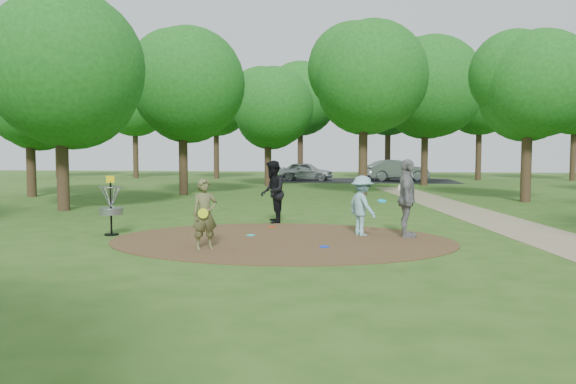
# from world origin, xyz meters

# --- Properties ---
(ground) EXTENTS (100.00, 100.00, 0.00)m
(ground) POSITION_xyz_m (0.00, 0.00, 0.00)
(ground) COLOR #2D5119
(ground) RESTS_ON ground
(dirt_clearing) EXTENTS (8.40, 8.40, 0.02)m
(dirt_clearing) POSITION_xyz_m (0.00, 0.00, 0.01)
(dirt_clearing) COLOR #47301C
(dirt_clearing) RESTS_ON ground
(footpath) EXTENTS (7.55, 39.89, 0.01)m
(footpath) POSITION_xyz_m (6.50, 2.00, 0.01)
(footpath) COLOR #8C7A5B
(footpath) RESTS_ON ground
(parking_lot) EXTENTS (14.00, 8.00, 0.01)m
(parking_lot) POSITION_xyz_m (2.00, 30.00, 0.00)
(parking_lot) COLOR black
(parking_lot) RESTS_ON ground
(player_observer_with_disc) EXTENTS (0.68, 0.62, 1.56)m
(player_observer_with_disc) POSITION_xyz_m (-1.49, -1.49, 0.78)
(player_observer_with_disc) COLOR brown
(player_observer_with_disc) RESTS_ON ground
(player_throwing_with_disc) EXTENTS (1.15, 1.15, 1.55)m
(player_throwing_with_disc) POSITION_xyz_m (1.94, 1.03, 0.77)
(player_throwing_with_disc) COLOR #82BBC2
(player_throwing_with_disc) RESTS_ON ground
(player_walking_with_disc) EXTENTS (0.85, 1.02, 1.90)m
(player_walking_with_disc) POSITION_xyz_m (-0.74, 3.29, 0.95)
(player_walking_with_disc) COLOR black
(player_walking_with_disc) RESTS_ON ground
(player_waiting_with_disc) EXTENTS (0.53, 1.18, 1.98)m
(player_waiting_with_disc) POSITION_xyz_m (3.05, 0.83, 0.99)
(player_waiting_with_disc) COLOR gray
(player_waiting_with_disc) RESTS_ON ground
(disc_ground_cyan) EXTENTS (0.22, 0.22, 0.02)m
(disc_ground_cyan) POSITION_xyz_m (-0.88, 0.56, 0.03)
(disc_ground_cyan) COLOR #1BDFDD
(disc_ground_cyan) RESTS_ON dirt_clearing
(disc_ground_blue) EXTENTS (0.22, 0.22, 0.02)m
(disc_ground_blue) POSITION_xyz_m (1.10, -0.94, 0.03)
(disc_ground_blue) COLOR #0E35EE
(disc_ground_blue) RESTS_ON dirt_clearing
(disc_ground_red) EXTENTS (0.22, 0.22, 0.02)m
(disc_ground_red) POSITION_xyz_m (-0.60, 2.24, 0.03)
(disc_ground_red) COLOR #BB3212
(disc_ground_red) RESTS_ON dirt_clearing
(car_left) EXTENTS (4.34, 2.18, 1.42)m
(car_left) POSITION_xyz_m (-2.29, 29.52, 0.71)
(car_left) COLOR #B0B5B8
(car_left) RESTS_ON ground
(car_right) EXTENTS (5.12, 3.20, 1.59)m
(car_right) POSITION_xyz_m (4.56, 29.97, 0.80)
(car_right) COLOR #A3A4AA
(car_right) RESTS_ON ground
(disc_golf_basket) EXTENTS (0.63, 0.63, 1.54)m
(disc_golf_basket) POSITION_xyz_m (-4.50, 0.30, 0.87)
(disc_golf_basket) COLOR black
(disc_golf_basket) RESTS_ON ground
(tree_ring) EXTENTS (37.12, 45.94, 9.43)m
(tree_ring) POSITION_xyz_m (1.99, 8.19, 5.29)
(tree_ring) COLOR #332316
(tree_ring) RESTS_ON ground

